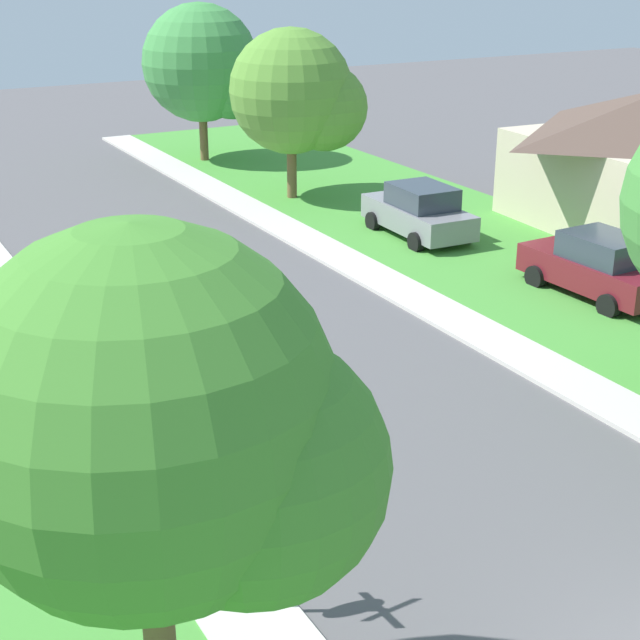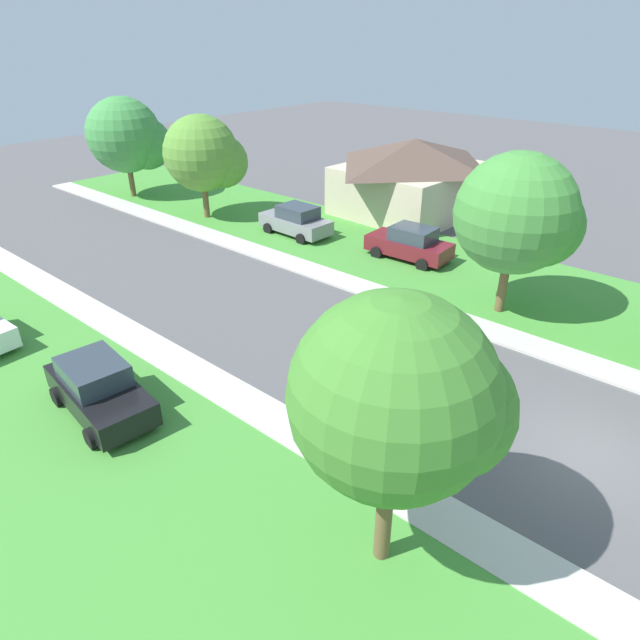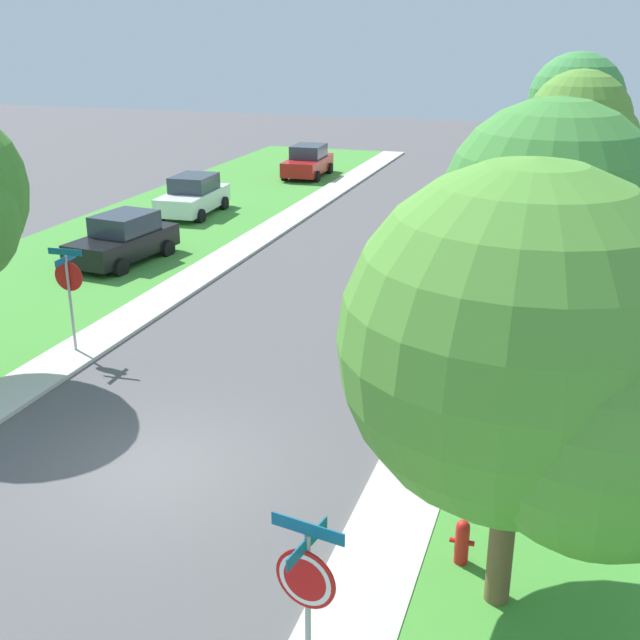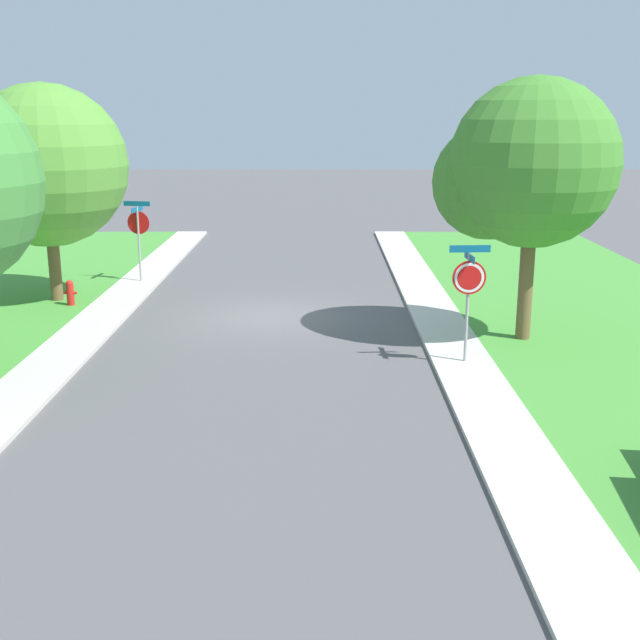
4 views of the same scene
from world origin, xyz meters
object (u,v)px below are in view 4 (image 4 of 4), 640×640
at_px(tree_sidewalk_near, 39,171).
at_px(fire_hydrant, 70,293).
at_px(stop_sign_near_corner, 138,228).
at_px(tree_sidewalk_mid, 522,168).
at_px(stop_sign_far_corner, 469,285).

bearing_deg(tree_sidewalk_near, fire_hydrant, 135.98).
xyz_separation_m(tree_sidewalk_near, fire_hydrant, (-0.89, 0.86, -3.50)).
distance_m(stop_sign_near_corner, tree_sidewalk_near, 3.99).
bearing_deg(fire_hydrant, stop_sign_near_corner, -111.00).
distance_m(tree_sidewalk_near, fire_hydrant, 3.72).
relative_size(tree_sidewalk_mid, fire_hydrant, 7.80).
relative_size(tree_sidewalk_near, fire_hydrant, 7.79).
xyz_separation_m(tree_sidewalk_mid, fire_hydrant, (12.27, -3.40, -3.86)).
bearing_deg(fire_hydrant, tree_sidewalk_mid, 164.50).
relative_size(stop_sign_near_corner, fire_hydrant, 3.34).
distance_m(stop_sign_far_corner, tree_sidewalk_near, 13.41).
height_order(stop_sign_far_corner, tree_sidewalk_mid, tree_sidewalk_mid).
distance_m(tree_sidewalk_mid, fire_hydrant, 13.30).
height_order(tree_sidewalk_mid, fire_hydrant, tree_sidewalk_mid).
bearing_deg(stop_sign_far_corner, fire_hydrant, -27.42).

